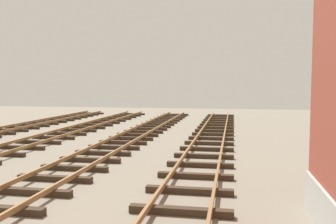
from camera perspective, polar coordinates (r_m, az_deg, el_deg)
The scene contains 0 objects.
Camera 1 is at (2.54, -3.29, 3.10)m, focal length 38.75 mm.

